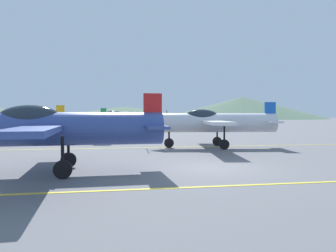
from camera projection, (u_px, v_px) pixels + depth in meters
name	position (u px, v px, depth m)	size (l,w,h in m)	color
ground_plane	(206.00, 168.00, 13.41)	(400.00, 400.00, 0.00)	slate
apron_line_near	(239.00, 185.00, 10.09)	(80.00, 0.16, 0.01)	yellow
apron_line_far	(167.00, 147.00, 21.94)	(80.00, 0.16, 0.01)	yellow
airplane_near	(50.00, 128.00, 12.17)	(8.42, 9.71, 2.91)	#33478C
airplane_mid	(212.00, 122.00, 21.71)	(8.51, 9.75, 2.91)	silver
airplane_far	(105.00, 120.00, 29.71)	(8.43, 9.72, 2.91)	silver
airplane_back	(134.00, 118.00, 42.66)	(8.44, 9.72, 2.91)	silver
hill_centerleft	(124.00, 113.00, 167.95)	(86.74, 86.74, 6.17)	#4C6651
hill_centerright	(242.00, 108.00, 182.21)	(87.55, 87.55, 11.71)	#4C6651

